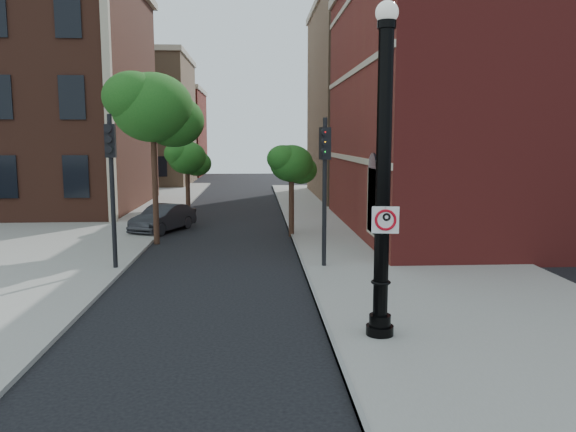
{
  "coord_description": "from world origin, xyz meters",
  "views": [
    {
      "loc": [
        0.41,
        -12.48,
        4.42
      ],
      "look_at": [
        1.26,
        2.0,
        2.43
      ],
      "focal_mm": 35.0,
      "sensor_mm": 36.0,
      "label": 1
    }
  ],
  "objects": [
    {
      "name": "no_parking_sign",
      "position": [
        3.17,
        -0.84,
        2.72
      ],
      "size": [
        0.58,
        0.12,
        0.58
      ],
      "rotation": [
        0.0,
        0.0,
        -0.14
      ],
      "color": "white",
      "rests_on": "ground"
    },
    {
      "name": "bg_building_tan_a",
      "position": [
        -12.0,
        44.0,
        6.0
      ],
      "size": [
        12.0,
        12.0,
        12.0
      ],
      "primitive_type": "cube",
      "color": "#977452",
      "rests_on": "ground"
    },
    {
      "name": "sidewalk_right",
      "position": [
        6.0,
        10.0,
        0.06
      ],
      "size": [
        8.0,
        60.0,
        0.12
      ],
      "primitive_type": "cube",
      "color": "gray",
      "rests_on": "ground"
    },
    {
      "name": "bg_building_tan_b",
      "position": [
        16.0,
        30.0,
        7.0
      ],
      "size": [
        22.0,
        14.0,
        14.0
      ],
      "primitive_type": "cube",
      "color": "#977452",
      "rests_on": "ground"
    },
    {
      "name": "sidewalk_left",
      "position": [
        -9.0,
        18.0,
        0.06
      ],
      "size": [
        10.0,
        50.0,
        0.12
      ],
      "primitive_type": "cube",
      "color": "gray",
      "rests_on": "ground"
    },
    {
      "name": "curb_edge",
      "position": [
        2.05,
        10.0,
        0.07
      ],
      "size": [
        0.1,
        60.0,
        0.14
      ],
      "primitive_type": "cube",
      "color": "gray",
      "rests_on": "ground"
    },
    {
      "name": "traffic_signal_left",
      "position": [
        -4.33,
        6.35,
        3.53
      ],
      "size": [
        0.35,
        0.44,
        5.23
      ],
      "rotation": [
        0.0,
        0.0,
        0.07
      ],
      "color": "black",
      "rests_on": "ground"
    },
    {
      "name": "street_tree_b",
      "position": [
        -3.12,
        17.33,
        3.39
      ],
      "size": [
        2.39,
        2.16,
        4.31
      ],
      "color": "black",
      "rests_on": "ground"
    },
    {
      "name": "traffic_signal_right",
      "position": [
        2.74,
        6.22,
        3.46
      ],
      "size": [
        0.39,
        0.45,
        5.13
      ],
      "rotation": [
        0.0,
        0.0,
        0.27
      ],
      "color": "black",
      "rests_on": "ground"
    },
    {
      "name": "lamppost",
      "position": [
        3.14,
        -0.65,
        3.34
      ],
      "size": [
        0.61,
        0.61,
        7.24
      ],
      "color": "black",
      "rests_on": "ground"
    },
    {
      "name": "bg_building_red",
      "position": [
        -12.0,
        58.0,
        5.0
      ],
      "size": [
        12.0,
        12.0,
        10.0
      ],
      "primitive_type": "cube",
      "color": "maroon",
      "rests_on": "ground"
    },
    {
      "name": "ground",
      "position": [
        0.0,
        0.0,
        0.0
      ],
      "size": [
        120.0,
        120.0,
        0.0
      ],
      "primitive_type": "plane",
      "color": "black",
      "rests_on": "ground"
    },
    {
      "name": "parked_car",
      "position": [
        -4.02,
        14.49,
        0.65
      ],
      "size": [
        2.87,
        4.16,
        1.3
      ],
      "primitive_type": "imported",
      "rotation": [
        0.0,
        0.0,
        -0.42
      ],
      "color": "#2B2B2F",
      "rests_on": "ground"
    },
    {
      "name": "utility_pole",
      "position": [
        4.8,
        7.43,
        2.69
      ],
      "size": [
        0.11,
        0.11,
        5.38
      ],
      "primitive_type": "cylinder",
      "color": "#999999",
      "rests_on": "ground"
    },
    {
      "name": "street_tree_a",
      "position": [
        -3.73,
        11.28,
        5.63
      ],
      "size": [
        3.95,
        3.57,
        7.12
      ],
      "color": "black",
      "rests_on": "ground"
    },
    {
      "name": "street_tree_c",
      "position": [
        2.07,
        12.74,
        3.28
      ],
      "size": [
        2.31,
        2.09,
        4.17
      ],
      "color": "black",
      "rests_on": "ground"
    }
  ]
}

